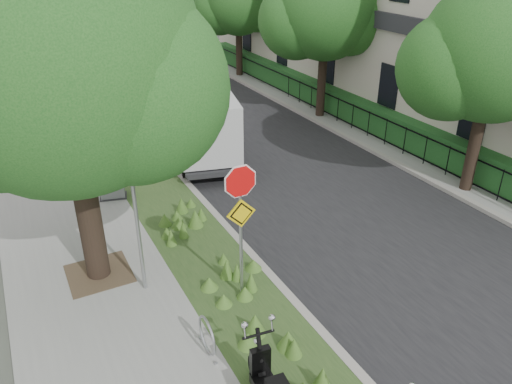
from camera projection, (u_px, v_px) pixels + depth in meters
The scene contains 19 objects.
ground at pixel (310, 295), 11.04m from camera, with size 120.00×120.00×0.00m, color #4C5147.
sidewalk_near at pixel (47, 165), 17.14m from camera, with size 3.50×60.00×0.12m, color gray.
verge at pixel (126, 151), 18.27m from camera, with size 2.00×60.00×0.12m, color #29461E.
kerb_near at pixel (153, 146), 18.68m from camera, with size 0.20×60.00×0.13m, color #9E9991.
road at pixel (237, 132), 20.15m from camera, with size 7.00×60.00×0.01m, color black.
kerb_far at pixel (310, 118), 21.56m from camera, with size 0.20×60.00×0.13m, color #9E9991.
footpath_far at pixel (342, 112), 22.27m from camera, with size 3.20×60.00×0.12m, color gray.
street_tree_main at pixel (59, 71), 9.41m from camera, with size 6.21×5.54×7.66m.
bare_post at pixel (135, 209), 10.17m from camera, with size 0.08×0.08×4.00m.
bike_hoop at pixel (207, 336), 9.23m from camera, with size 0.06×0.78×0.77m.
sign_assembly at pixel (241, 206), 9.86m from camera, with size 0.94×0.08×3.22m.
fence_far at pixel (324, 102), 21.57m from camera, with size 0.04×24.00×1.00m.
hedge_far at pixel (337, 100), 21.86m from camera, with size 1.00×24.00×1.10m, color #1A4619.
terrace_houses at pixel (411, 11), 21.74m from camera, with size 7.40×26.40×8.20m.
far_tree_a at pixel (490, 57), 13.62m from camera, with size 4.60×4.10×6.22m.
far_tree_b at pixel (324, 12), 19.81m from camera, with size 4.83×4.31×6.56m.
far_tree_c at pixel (237, 2), 26.30m from camera, with size 4.37×3.89×5.93m.
box_truck at pixel (203, 123), 17.04m from camera, with size 2.89×4.98×2.12m.
utility_cabinet at pixel (111, 182), 14.71m from camera, with size 0.88×0.69×1.04m.
Camera 1 is at (-5.13, -7.21, 7.09)m, focal length 35.00 mm.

